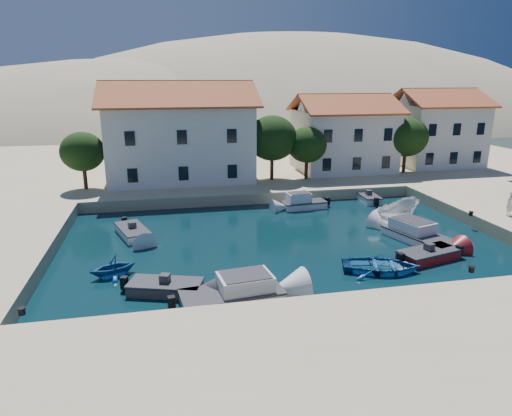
# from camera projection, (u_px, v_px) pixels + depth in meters

# --- Properties ---
(ground) EXTENTS (400.00, 400.00, 0.00)m
(ground) POSITION_uv_depth(u_px,v_px,m) (335.00, 311.00, 22.36)
(ground) COLOR black
(ground) RESTS_ON ground
(quay_south) EXTENTS (52.00, 12.00, 1.00)m
(quay_south) POSITION_uv_depth(u_px,v_px,m) (396.00, 378.00, 16.58)
(quay_south) COLOR tan
(quay_south) RESTS_ON ground
(quay_north) EXTENTS (80.00, 36.00, 1.00)m
(quay_north) POSITION_uv_depth(u_px,v_px,m) (241.00, 163.00, 58.38)
(quay_north) COLOR tan
(quay_north) RESTS_ON ground
(hills) EXTENTS (254.00, 176.00, 99.00)m
(hills) POSITION_uv_depth(u_px,v_px,m) (253.00, 187.00, 149.19)
(hills) COLOR tan
(hills) RESTS_ON ground
(building_left) EXTENTS (14.70, 9.45, 9.70)m
(building_left) POSITION_uv_depth(u_px,v_px,m) (180.00, 130.00, 45.90)
(building_left) COLOR silver
(building_left) RESTS_ON quay_north
(building_mid) EXTENTS (10.50, 8.40, 8.30)m
(building_mid) POSITION_uv_depth(u_px,v_px,m) (343.00, 132.00, 50.57)
(building_mid) COLOR silver
(building_mid) RESTS_ON quay_north
(building_right) EXTENTS (9.45, 8.40, 8.80)m
(building_right) POSITION_uv_depth(u_px,v_px,m) (436.00, 126.00, 53.79)
(building_right) COLOR silver
(building_right) RESTS_ON quay_north
(trees) EXTENTS (37.30, 5.30, 6.45)m
(trees) POSITION_uv_depth(u_px,v_px,m) (287.00, 141.00, 45.87)
(trees) COLOR #382314
(trees) RESTS_ON quay_north
(bollards) EXTENTS (29.36, 9.56, 0.30)m
(bollards) POSITION_uv_depth(u_px,v_px,m) (357.00, 256.00, 26.23)
(bollards) COLOR black
(bollards) RESTS_ON ground
(motorboat_grey_sw) EXTENTS (4.20, 2.82, 1.25)m
(motorboat_grey_sw) POSITION_uv_depth(u_px,v_px,m) (165.00, 287.00, 24.22)
(motorboat_grey_sw) COLOR #323237
(motorboat_grey_sw) RESTS_ON ground
(cabin_cruiser_south) EXTENTS (5.42, 2.81, 1.60)m
(cabin_cruiser_south) POSITION_uv_depth(u_px,v_px,m) (232.00, 294.00, 23.13)
(cabin_cruiser_south) COLOR silver
(cabin_cruiser_south) RESTS_ON ground
(rowboat_south) EXTENTS (5.30, 4.46, 0.94)m
(rowboat_south) POSITION_uv_depth(u_px,v_px,m) (380.00, 271.00, 27.02)
(rowboat_south) COLOR #19538E
(rowboat_south) RESTS_ON ground
(motorboat_red_se) EXTENTS (4.25, 2.70, 1.25)m
(motorboat_red_se) POSITION_uv_depth(u_px,v_px,m) (428.00, 255.00, 28.68)
(motorboat_red_se) COLOR maroon
(motorboat_red_se) RESTS_ON ground
(cabin_cruiser_east) EXTENTS (3.70, 5.89, 1.60)m
(cabin_cruiser_east) POSITION_uv_depth(u_px,v_px,m) (420.00, 236.00, 31.63)
(cabin_cruiser_east) COLOR silver
(cabin_cruiser_east) RESTS_ON ground
(boat_east) EXTENTS (5.06, 3.81, 1.84)m
(boat_east) POSITION_uv_depth(u_px,v_px,m) (397.00, 222.00, 36.21)
(boat_east) COLOR silver
(boat_east) RESTS_ON ground
(motorboat_white_ne) EXTENTS (1.75, 3.36, 1.25)m
(motorboat_white_ne) POSITION_uv_depth(u_px,v_px,m) (368.00, 198.00, 42.19)
(motorboat_white_ne) COLOR silver
(motorboat_white_ne) RESTS_ON ground
(rowboat_west) EXTENTS (3.30, 3.10, 1.39)m
(rowboat_west) POSITION_uv_depth(u_px,v_px,m) (114.00, 275.00, 26.39)
(rowboat_west) COLOR #19538E
(rowboat_west) RESTS_ON ground
(motorboat_white_west) EXTENTS (2.84, 4.23, 1.25)m
(motorboat_white_west) POSITION_uv_depth(u_px,v_px,m) (133.00, 232.00, 32.94)
(motorboat_white_west) COLOR silver
(motorboat_white_west) RESTS_ON ground
(cabin_cruiser_north) EXTENTS (3.94, 1.95, 1.60)m
(cabin_cruiser_north) POSITION_uv_depth(u_px,v_px,m) (304.00, 203.00, 39.83)
(cabin_cruiser_north) COLOR silver
(cabin_cruiser_north) RESTS_ON ground
(pedestrian) EXTENTS (0.80, 0.67, 1.87)m
(pedestrian) POSITION_uv_depth(u_px,v_px,m) (510.00, 203.00, 34.26)
(pedestrian) COLOR silver
(pedestrian) RESTS_ON quay_east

